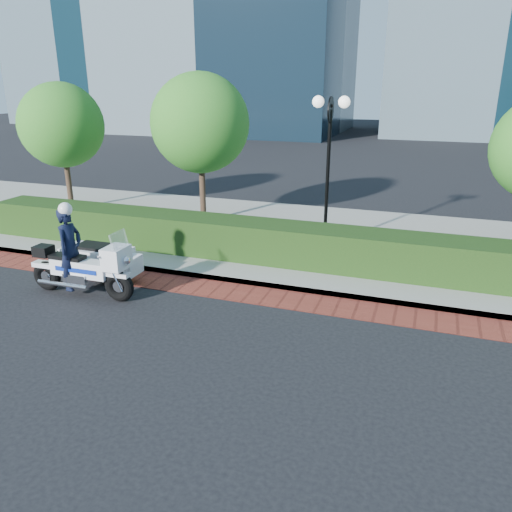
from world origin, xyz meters
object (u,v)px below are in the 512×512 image
(lamppost, at_px, (329,149))
(tree_a, at_px, (62,125))
(tree_b, at_px, (200,123))
(police_motorcycle, at_px, (87,259))

(lamppost, bearing_deg, tree_a, 172.59)
(tree_a, bearing_deg, tree_b, 0.00)
(tree_a, xyz_separation_m, tree_b, (5.50, 0.00, 0.21))
(tree_a, xyz_separation_m, police_motorcycle, (5.28, -5.95, -2.47))
(lamppost, height_order, tree_a, tree_a)
(tree_b, bearing_deg, lamppost, -16.11)
(tree_a, bearing_deg, police_motorcycle, -48.43)
(police_motorcycle, bearing_deg, tree_a, 130.89)
(tree_b, height_order, police_motorcycle, tree_b)
(tree_a, distance_m, police_motorcycle, 8.33)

